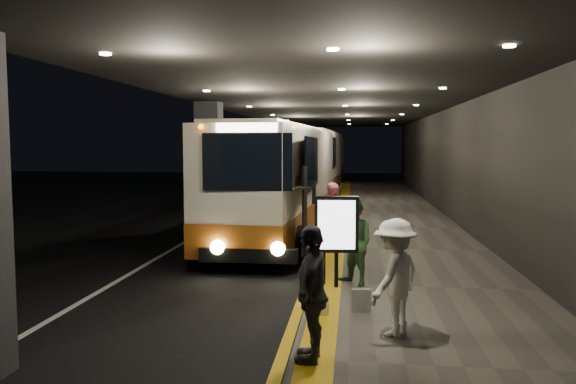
# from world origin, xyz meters

# --- Properties ---
(ground) EXTENTS (90.00, 90.00, 0.00)m
(ground) POSITION_xyz_m (0.00, 0.00, 0.00)
(ground) COLOR black
(lane_line_white) EXTENTS (0.12, 50.00, 0.01)m
(lane_line_white) POSITION_xyz_m (-1.80, 5.00, 0.01)
(lane_line_white) COLOR silver
(lane_line_white) RESTS_ON ground
(kerb_stripe_yellow) EXTENTS (0.18, 50.00, 0.01)m
(kerb_stripe_yellow) POSITION_xyz_m (2.35, 5.00, 0.01)
(kerb_stripe_yellow) COLOR gold
(kerb_stripe_yellow) RESTS_ON ground
(sidewalk) EXTENTS (4.50, 50.00, 0.15)m
(sidewalk) POSITION_xyz_m (4.75, 5.00, 0.07)
(sidewalk) COLOR #514C44
(sidewalk) RESTS_ON ground
(tactile_strip) EXTENTS (0.50, 50.00, 0.01)m
(tactile_strip) POSITION_xyz_m (2.85, 5.00, 0.16)
(tactile_strip) COLOR gold
(tactile_strip) RESTS_ON sidewalk
(terminal_wall) EXTENTS (0.10, 50.00, 6.00)m
(terminal_wall) POSITION_xyz_m (7.00, 5.00, 3.00)
(terminal_wall) COLOR black
(terminal_wall) RESTS_ON ground
(support_columns) EXTENTS (0.80, 24.80, 4.40)m
(support_columns) POSITION_xyz_m (-1.50, 4.00, 2.20)
(support_columns) COLOR black
(support_columns) RESTS_ON ground
(canopy) EXTENTS (9.00, 50.00, 0.40)m
(canopy) POSITION_xyz_m (2.50, 5.00, 4.60)
(canopy) COLOR black
(canopy) RESTS_ON support_columns
(coach_main) EXTENTS (2.99, 11.24, 3.47)m
(coach_main) POSITION_xyz_m (0.98, 3.27, 1.67)
(coach_main) COLOR beige
(coach_main) RESTS_ON ground
(coach_second) EXTENTS (2.88, 11.68, 3.64)m
(coach_second) POSITION_xyz_m (1.12, 16.04, 1.75)
(coach_second) COLOR beige
(coach_second) RESTS_ON ground
(coach_third) EXTENTS (2.57, 11.24, 3.52)m
(coach_third) POSITION_xyz_m (1.15, 32.52, 1.69)
(coach_third) COLOR beige
(coach_third) RESTS_ON ground
(passenger_boarding) EXTENTS (0.66, 0.78, 1.83)m
(passenger_boarding) POSITION_xyz_m (2.80, 0.49, 1.07)
(passenger_boarding) COLOR #D86477
(passenger_boarding) RESTS_ON sidewalk
(passenger_waiting_green) EXTENTS (0.97, 0.99, 1.76)m
(passenger_waiting_green) POSITION_xyz_m (3.34, -3.17, 1.03)
(passenger_waiting_green) COLOR #40713E
(passenger_waiting_green) RESTS_ON sidewalk
(passenger_waiting_white) EXTENTS (1.05, 1.23, 1.75)m
(passenger_waiting_white) POSITION_xyz_m (3.95, -6.10, 1.02)
(passenger_waiting_white) COLOR white
(passenger_waiting_white) RESTS_ON sidewalk
(passenger_waiting_grey) EXTENTS (0.57, 1.07, 1.80)m
(passenger_waiting_grey) POSITION_xyz_m (2.80, -7.25, 1.05)
(passenger_waiting_grey) COLOR #4A494E
(passenger_waiting_grey) RESTS_ON sidewalk
(bag_polka) EXTENTS (0.33, 0.17, 0.39)m
(bag_polka) POSITION_xyz_m (3.47, -4.98, 0.35)
(bag_polka) COLOR black
(bag_polka) RESTS_ON sidewalk
(bag_plain) EXTENTS (0.26, 0.18, 0.30)m
(bag_plain) POSITION_xyz_m (2.80, -5.26, 0.30)
(bag_plain) COLOR beige
(bag_plain) RESTS_ON sidewalk
(info_sign) EXTENTS (0.87, 0.19, 1.82)m
(info_sign) POSITION_xyz_m (3.00, -3.43, 1.38)
(info_sign) COLOR black
(info_sign) RESTS_ON sidewalk
(stanchion_post) EXTENTS (0.05, 0.05, 1.06)m
(stanchion_post) POSITION_xyz_m (2.75, -3.19, 0.68)
(stanchion_post) COLOR black
(stanchion_post) RESTS_ON sidewalk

